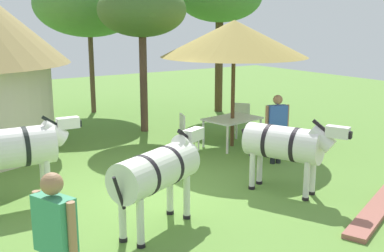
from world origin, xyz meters
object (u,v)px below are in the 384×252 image
Objects in this scene: acacia_tree_behind_hut at (89,4)px; striped_lounge_chair at (131,171)px; acacia_tree_right_background at (142,11)px; shade_umbrella at (234,39)px; zebra_nearest_camera at (158,170)px; patio_chair_near_hut at (274,134)px; guest_beside_umbrella at (277,123)px; patio_chair_west_end at (186,129)px; patio_dining_table at (232,121)px; patio_chair_east_end at (241,117)px; zebra_toward_hut at (11,149)px; standing_watcher at (56,236)px; zebra_by_umbrella at (286,144)px.

striped_lounge_chair is at bearing -106.42° from acacia_tree_behind_hut.
acacia_tree_behind_hut is at bearing 92.85° from acacia_tree_right_background.
zebra_nearest_camera is (-4.01, -3.24, -1.80)m from shade_umbrella.
zebra_nearest_camera is 7.09m from acacia_tree_right_background.
guest_beside_umbrella is (-0.45, -0.56, 0.43)m from patio_chair_near_hut.
patio_chair_west_end is at bearing 118.15° from zebra_nearest_camera.
patio_dining_table is at bearing 90.00° from patio_chair_west_end.
patio_chair_east_end is at bearing -67.82° from acacia_tree_behind_hut.
zebra_toward_hut reaches higher than patio_chair_west_end.
acacia_tree_right_background is (0.05, 2.35, 2.91)m from patio_chair_west_end.
patio_chair_near_hut is 2.17m from patio_chair_west_end.
zebra_toward_hut is 0.47× the size of acacia_tree_behind_hut.
shade_umbrella is 2.32× the size of guest_beside_umbrella.
patio_chair_east_end is 2.14m from patio_chair_west_end.
zebra_toward_hut reaches higher than patio_chair_east_end.
patio_chair_east_end is at bearing 39.69° from patio_dining_table.
guest_beside_umbrella is (-1.05, -2.52, 0.43)m from patio_chair_east_end.
standing_watcher is 1.78× the size of striped_lounge_chair.
patio_dining_table is 1.23m from patio_chair_west_end.
patio_chair_near_hut is at bearing 96.96° from standing_watcher.
standing_watcher is at bearing -6.15° from zebra_by_umbrella.
patio_dining_table is 1.23m from patio_chair_east_end.
acacia_tree_right_background is at bearing -115.36° from zebra_by_umbrella.
patio_chair_near_hut is 0.40× the size of zebra_toward_hut.
guest_beside_umbrella reaches higher than zebra_nearest_camera.
standing_watcher is 0.88× the size of zebra_by_umbrella.
patio_dining_table is at bearing 105.25° from zebra_nearest_camera.
guest_beside_umbrella is at bearing -42.69° from striped_lounge_chair.
patio_chair_west_end is 4.74m from zebra_toward_hut.
shade_umbrella is 3.87m from zebra_by_umbrella.
guest_beside_umbrella reaches higher than zebra_by_umbrella.
guest_beside_umbrella is 0.38× the size of acacia_tree_right_background.
patio_chair_east_end is 4.55m from zebra_by_umbrella.
patio_chair_near_hut is 4.84m from zebra_nearest_camera.
zebra_nearest_camera is (2.07, 1.51, -0.08)m from standing_watcher.
patio_dining_table is 1.68× the size of patio_chair_near_hut.
guest_beside_umbrella is at bearing -93.48° from shade_umbrella.
patio_dining_table is at bearing 105.86° from standing_watcher.
acacia_tree_behind_hut is at bearing -160.37° from patio_chair_west_end.
striped_lounge_chair is (-3.80, 0.06, -0.27)m from patio_chair_near_hut.
shade_umbrella is 6.45m from acacia_tree_behind_hut.
zebra_by_umbrella is 0.87× the size of zebra_toward_hut.
patio_chair_west_end is 0.21× the size of acacia_tree_right_background.
standing_watcher is (-5.98, -3.01, 0.09)m from guest_beside_umbrella.
patio_chair_west_end is at bearing 161.61° from shade_umbrella.
shade_umbrella is at bearing 180.00° from patio_dining_table.
zebra_by_umbrella is at bearing -111.35° from shade_umbrella.
shade_umbrella is 4.08× the size of patio_chair_east_end.
shade_umbrella is at bearing 105.25° from zebra_nearest_camera.
striped_lounge_chair is (-3.35, 0.63, -0.70)m from guest_beside_umbrella.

